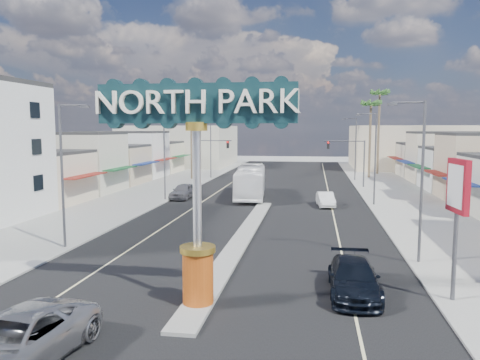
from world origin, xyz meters
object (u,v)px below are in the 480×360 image
(suv_left, at_px, (16,341))
(car_parked_left, at_px, (183,191))
(traffic_signal_left, at_px, (208,153))
(traffic_signal_right, at_px, (350,154))
(streetlight_r_near, at_px, (419,173))
(car_parked_right, at_px, (326,199))
(city_bus, at_px, (250,182))
(streetlight_r_mid, at_px, (374,154))
(gateway_sign, at_px, (197,167))
(streetlight_l_far, at_px, (212,145))
(palm_right_far, at_px, (380,98))
(palm_right_mid, at_px, (371,107))
(bank_pylon_sign, at_px, (458,194))
(suv_right, at_px, (354,278))
(palm_left_far, at_px, (191,101))
(streetlight_r_far, at_px, (355,146))
(streetlight_l_near, at_px, (64,168))
(streetlight_l_mid, at_px, (166,152))

(suv_left, distance_m, car_parked_left, 35.47)
(traffic_signal_left, distance_m, traffic_signal_right, 18.37)
(traffic_signal_right, relative_size, streetlight_r_near, 0.67)
(car_parked_right, height_order, city_bus, city_bus)
(traffic_signal_right, distance_m, streetlight_r_mid, 14.07)
(gateway_sign, height_order, city_bus, gateway_sign)
(traffic_signal_right, relative_size, streetlight_l_far, 0.67)
(palm_right_far, xyz_separation_m, car_parked_right, (-9.09, -33.23, -11.70))
(palm_right_mid, xyz_separation_m, car_parked_left, (-22.00, -24.64, -9.78))
(city_bus, bearing_deg, gateway_sign, -91.41)
(bank_pylon_sign, bearing_deg, suv_right, 170.42)
(palm_left_far, distance_m, car_parked_left, 21.85)
(streetlight_r_near, xyz_separation_m, palm_right_far, (4.57, 52.00, 7.32))
(streetlight_r_near, relative_size, bank_pylon_sign, 1.47)
(streetlight_r_near, bearing_deg, palm_left_far, 120.36)
(traffic_signal_right, xyz_separation_m, bank_pylon_sign, (1.60, -39.81, 0.47))
(palm_right_far, bearing_deg, palm_left_far, -156.80)
(gateway_sign, xyz_separation_m, palm_right_mid, (13.00, 54.02, 4.67))
(streetlight_l_far, distance_m, suv_right, 50.71)
(suv_left, bearing_deg, traffic_signal_right, 80.28)
(streetlight_l_far, xyz_separation_m, car_parked_left, (1.43, -20.64, -4.24))
(streetlight_r_far, distance_m, car_parked_right, 24.06)
(palm_left_far, bearing_deg, city_bus, -56.14)
(streetlight_l_far, bearing_deg, gateway_sign, -78.22)
(suv_right, height_order, city_bus, city_bus)
(traffic_signal_left, distance_m, palm_right_far, 31.22)
(streetlight_r_near, relative_size, palm_left_far, 0.69)
(streetlight_l_near, bearing_deg, car_parked_right, 48.95)
(traffic_signal_right, height_order, palm_right_mid, palm_right_mid)
(streetlight_l_near, distance_m, palm_right_far, 58.35)
(streetlight_r_far, bearing_deg, streetlight_r_near, -90.00)
(streetlight_l_near, distance_m, streetlight_r_far, 46.90)
(car_parked_left, bearing_deg, bank_pylon_sign, -49.70)
(streetlight_l_mid, bearing_deg, car_parked_right, -4.30)
(palm_left_far, relative_size, suv_right, 2.44)
(streetlight_l_near, distance_m, bank_pylon_sign, 22.00)
(palm_right_far, bearing_deg, streetlight_l_mid, -128.48)
(streetlight_l_mid, bearing_deg, palm_right_mid, 47.97)
(streetlight_l_mid, height_order, city_bus, streetlight_l_mid)
(streetlight_r_mid, xyz_separation_m, car_parked_left, (-19.43, 1.36, -4.24))
(traffic_signal_left, xyz_separation_m, palm_right_mid, (22.18, 12.01, 6.33))
(car_parked_left, bearing_deg, palm_left_far, 106.37)
(palm_right_far, distance_m, car_parked_right, 36.38)
(streetlight_l_far, bearing_deg, traffic_signal_left, -81.14)
(streetlight_l_mid, height_order, car_parked_right, streetlight_l_mid)
(gateway_sign, xyz_separation_m, suv_right, (6.61, 2.45, -5.15))
(car_parked_right, height_order, bank_pylon_sign, bank_pylon_sign)
(traffic_signal_left, xyz_separation_m, streetlight_l_near, (-1.25, -33.99, 0.79))
(palm_left_far, bearing_deg, palm_right_far, 23.20)
(palm_left_far, distance_m, bank_pylon_sign, 52.06)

